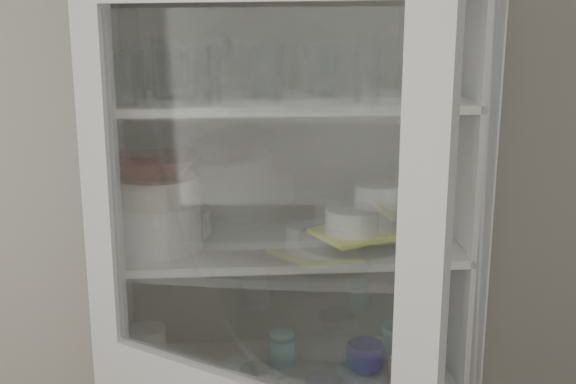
% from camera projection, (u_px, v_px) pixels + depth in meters
% --- Properties ---
extents(wall_back, '(3.60, 0.02, 2.60)m').
position_uv_depth(wall_back, '(218.00, 207.00, 2.23)').
color(wall_back, '#A9A599').
rests_on(wall_back, ground).
extents(pantry_cabinet, '(1.00, 0.45, 2.10)m').
position_uv_depth(pantry_cabinet, '(286.00, 335.00, 2.17)').
color(pantry_cabinet, '#B8B8B8').
rests_on(pantry_cabinet, floor).
extents(tumbler_0, '(0.08, 0.08, 0.13)m').
position_uv_depth(tumbler_0, '(124.00, 80.00, 1.73)').
color(tumbler_0, silver).
rests_on(tumbler_0, shelf_glass).
extents(tumbler_1, '(0.08, 0.08, 0.13)m').
position_uv_depth(tumbler_1, '(197.00, 78.00, 1.75)').
color(tumbler_1, silver).
rests_on(tumbler_1, shelf_glass).
extents(tumbler_2, '(0.08, 0.08, 0.15)m').
position_uv_depth(tumbler_2, '(206.00, 75.00, 1.75)').
color(tumbler_2, silver).
rests_on(tumbler_2, shelf_glass).
extents(tumbler_3, '(0.09, 0.09, 0.14)m').
position_uv_depth(tumbler_3, '(266.00, 74.00, 1.79)').
color(tumbler_3, silver).
rests_on(tumbler_3, shelf_glass).
extents(tumbler_4, '(0.09, 0.09, 0.16)m').
position_uv_depth(tumbler_4, '(348.00, 71.00, 1.80)').
color(tumbler_4, silver).
rests_on(tumbler_4, shelf_glass).
extents(tumbler_5, '(0.07, 0.07, 0.14)m').
position_uv_depth(tumbler_5, '(367.00, 76.00, 1.78)').
color(tumbler_5, silver).
rests_on(tumbler_5, shelf_glass).
extents(tumbler_6, '(0.07, 0.07, 0.13)m').
position_uv_depth(tumbler_6, '(416.00, 77.00, 1.79)').
color(tumbler_6, silver).
rests_on(tumbler_6, shelf_glass).
extents(tumbler_7, '(0.06, 0.06, 0.13)m').
position_uv_depth(tumbler_7, '(134.00, 74.00, 1.91)').
color(tumbler_7, silver).
rests_on(tumbler_7, shelf_glass).
extents(tumbler_8, '(0.10, 0.10, 0.15)m').
position_uv_depth(tumbler_8, '(167.00, 69.00, 1.89)').
color(tumbler_8, silver).
rests_on(tumbler_8, shelf_glass).
extents(tumbler_9, '(0.08, 0.08, 0.14)m').
position_uv_depth(tumbler_9, '(270.00, 71.00, 1.91)').
color(tumbler_9, silver).
rests_on(tumbler_9, shelf_glass).
extents(tumbler_10, '(0.07, 0.07, 0.13)m').
position_uv_depth(tumbler_10, '(334.00, 72.00, 1.93)').
color(tumbler_10, silver).
rests_on(tumbler_10, shelf_glass).
extents(tumbler_11, '(0.08, 0.08, 0.12)m').
position_uv_depth(tumbler_11, '(323.00, 74.00, 1.91)').
color(tumbler_11, silver).
rests_on(tumbler_11, shelf_glass).
extents(goblet_0, '(0.07, 0.07, 0.16)m').
position_uv_depth(goblet_0, '(163.00, 64.00, 2.00)').
color(goblet_0, silver).
rests_on(goblet_0, shelf_glass).
extents(goblet_1, '(0.08, 0.08, 0.19)m').
position_uv_depth(goblet_1, '(217.00, 60.00, 1.98)').
color(goblet_1, silver).
rests_on(goblet_1, shelf_glass).
extents(goblet_2, '(0.08, 0.08, 0.19)m').
position_uv_depth(goblet_2, '(317.00, 60.00, 2.00)').
color(goblet_2, silver).
rests_on(goblet_2, shelf_glass).
extents(goblet_3, '(0.07, 0.07, 0.16)m').
position_uv_depth(goblet_3, '(352.00, 65.00, 2.02)').
color(goblet_3, silver).
rests_on(goblet_3, shelf_glass).
extents(plate_stack_front, '(0.24, 0.24, 0.13)m').
position_uv_depth(plate_stack_front, '(158.00, 225.00, 1.95)').
color(plate_stack_front, white).
rests_on(plate_stack_front, shelf_plates).
extents(plate_stack_back, '(0.23, 0.23, 0.07)m').
position_uv_depth(plate_stack_back, '(171.00, 220.00, 2.09)').
color(plate_stack_back, white).
rests_on(plate_stack_back, shelf_plates).
extents(cream_bowl, '(0.26, 0.26, 0.07)m').
position_uv_depth(cream_bowl, '(157.00, 189.00, 1.93)').
color(cream_bowl, beige).
rests_on(cream_bowl, plate_stack_front).
extents(terracotta_bowl, '(0.24, 0.24, 0.06)m').
position_uv_depth(terracotta_bowl, '(155.00, 166.00, 1.91)').
color(terracotta_bowl, '#5B281C').
rests_on(terracotta_bowl, cream_bowl).
extents(glass_platter, '(0.39, 0.39, 0.02)m').
position_uv_depth(glass_platter, '(353.00, 239.00, 2.01)').
color(glass_platter, silver).
rests_on(glass_platter, shelf_plates).
extents(yellow_trivet, '(0.25, 0.25, 0.01)m').
position_uv_depth(yellow_trivet, '(353.00, 234.00, 2.00)').
color(yellow_trivet, '#FCFD2E').
rests_on(yellow_trivet, glass_platter).
extents(white_ramekin, '(0.17, 0.17, 0.07)m').
position_uv_depth(white_ramekin, '(353.00, 220.00, 1.99)').
color(white_ramekin, white).
rests_on(white_ramekin, yellow_trivet).
extents(grey_bowl_stack, '(0.13, 0.13, 0.16)m').
position_uv_depth(grey_bowl_stack, '(377.00, 212.00, 2.02)').
color(grey_bowl_stack, silver).
rests_on(grey_bowl_stack, shelf_plates).
extents(mug_blue, '(0.15, 0.15, 0.09)m').
position_uv_depth(mug_blue, '(365.00, 358.00, 2.10)').
color(mug_blue, navy).
rests_on(mug_blue, shelf_mugs).
extents(mug_teal, '(0.13, 0.13, 0.10)m').
position_uv_depth(mug_teal, '(397.00, 340.00, 2.21)').
color(mug_teal, teal).
rests_on(mug_teal, shelf_mugs).
extents(mug_white, '(0.12, 0.12, 0.09)m').
position_uv_depth(mug_white, '(404.00, 373.00, 2.01)').
color(mug_white, white).
rests_on(mug_white, shelf_mugs).
extents(teal_jar, '(0.08, 0.08, 0.10)m').
position_uv_depth(teal_jar, '(282.00, 349.00, 2.15)').
color(teal_jar, teal).
rests_on(teal_jar, shelf_mugs).
extents(measuring_cups, '(0.10, 0.10, 0.04)m').
position_uv_depth(measuring_cups, '(257.00, 374.00, 2.05)').
color(measuring_cups, silver).
rests_on(measuring_cups, shelf_mugs).
extents(white_canister, '(0.14, 0.14, 0.13)m').
position_uv_depth(white_canister, '(148.00, 348.00, 2.12)').
color(white_canister, white).
rests_on(white_canister, shelf_mugs).
extents(tumbler_12, '(0.07, 0.07, 0.14)m').
position_uv_depth(tumbler_12, '(197.00, 75.00, 1.76)').
color(tumbler_12, silver).
rests_on(tumbler_12, shelf_glass).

